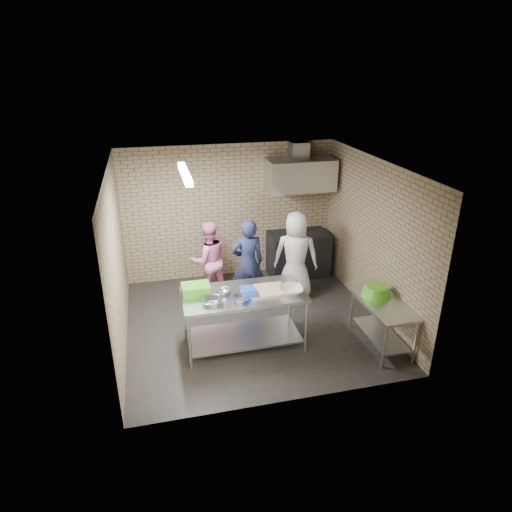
# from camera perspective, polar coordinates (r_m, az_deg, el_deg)

# --- Properties ---
(floor) EXTENTS (4.20, 4.20, 0.00)m
(floor) POSITION_cam_1_polar(r_m,az_deg,el_deg) (7.85, -0.37, -8.36)
(floor) COLOR black
(floor) RESTS_ON ground
(ceiling) EXTENTS (4.20, 4.20, 0.00)m
(ceiling) POSITION_cam_1_polar(r_m,az_deg,el_deg) (6.82, -0.43, 11.28)
(ceiling) COLOR black
(ceiling) RESTS_ON ground
(back_wall) EXTENTS (4.20, 0.06, 2.70)m
(back_wall) POSITION_cam_1_polar(r_m,az_deg,el_deg) (9.07, -3.32, 5.53)
(back_wall) COLOR #97835E
(back_wall) RESTS_ON ground
(front_wall) EXTENTS (4.20, 0.06, 2.70)m
(front_wall) POSITION_cam_1_polar(r_m,az_deg,el_deg) (5.50, 4.43, -7.11)
(front_wall) COLOR #97835E
(front_wall) RESTS_ON ground
(left_wall) EXTENTS (0.06, 4.00, 2.70)m
(left_wall) POSITION_cam_1_polar(r_m,az_deg,el_deg) (7.09, -17.15, -0.83)
(left_wall) COLOR #97835E
(left_wall) RESTS_ON ground
(right_wall) EXTENTS (0.06, 4.00, 2.70)m
(right_wall) POSITION_cam_1_polar(r_m,az_deg,el_deg) (7.94, 14.53, 2.13)
(right_wall) COLOR #97835E
(right_wall) RESTS_ON ground
(prep_table) EXTENTS (1.85, 0.93, 0.93)m
(prep_table) POSITION_cam_1_polar(r_m,az_deg,el_deg) (7.04, -1.54, -8.02)
(prep_table) COLOR #AFB2B6
(prep_table) RESTS_ON floor
(side_counter) EXTENTS (0.60, 1.20, 0.75)m
(side_counter) POSITION_cam_1_polar(r_m,az_deg,el_deg) (7.37, 15.58, -8.23)
(side_counter) COLOR silver
(side_counter) RESTS_ON floor
(stove) EXTENTS (1.20, 0.70, 0.90)m
(stove) POSITION_cam_1_polar(r_m,az_deg,el_deg) (9.39, 5.33, 0.25)
(stove) COLOR black
(stove) RESTS_ON floor
(range_hood) EXTENTS (1.30, 0.60, 0.60)m
(range_hood) POSITION_cam_1_polar(r_m,az_deg,el_deg) (8.91, 5.63, 10.16)
(range_hood) COLOR silver
(range_hood) RESTS_ON back_wall
(hood_duct) EXTENTS (0.35, 0.30, 0.30)m
(hood_duct) POSITION_cam_1_polar(r_m,az_deg,el_deg) (8.96, 5.43, 13.18)
(hood_duct) COLOR #A5A8AD
(hood_duct) RESTS_ON back_wall
(wall_shelf) EXTENTS (0.80, 0.20, 0.04)m
(wall_shelf) POSITION_cam_1_polar(r_m,az_deg,el_deg) (9.23, 6.98, 9.41)
(wall_shelf) COLOR #3F2B19
(wall_shelf) RESTS_ON back_wall
(fluorescent_fixture) EXTENTS (0.10, 1.25, 0.08)m
(fluorescent_fixture) POSITION_cam_1_polar(r_m,az_deg,el_deg) (6.68, -8.94, 10.21)
(fluorescent_fixture) COLOR white
(fluorescent_fixture) RESTS_ON ceiling
(green_crate) EXTENTS (0.41, 0.31, 0.16)m
(green_crate) POSITION_cam_1_polar(r_m,az_deg,el_deg) (6.79, -7.61, -4.25)
(green_crate) COLOR #3E991C
(green_crate) RESTS_ON prep_table
(blue_tub) EXTENTS (0.21, 0.21, 0.13)m
(blue_tub) POSITION_cam_1_polar(r_m,az_deg,el_deg) (6.71, -0.99, -4.55)
(blue_tub) COLOR blue
(blue_tub) RESTS_ON prep_table
(cutting_board) EXTENTS (0.57, 0.43, 0.03)m
(cutting_board) POSITION_cam_1_polar(r_m,az_deg,el_deg) (6.86, 1.31, -4.34)
(cutting_board) COLOR #D9B57D
(cutting_board) RESTS_ON prep_table
(mixing_bowl_a) EXTENTS (0.31, 0.31, 0.07)m
(mixing_bowl_a) POSITION_cam_1_polar(r_m,az_deg,el_deg) (6.55, -5.52, -5.71)
(mixing_bowl_a) COLOR #AAACB1
(mixing_bowl_a) RESTS_ON prep_table
(mixing_bowl_b) EXTENTS (0.24, 0.24, 0.07)m
(mixing_bowl_b) POSITION_cam_1_polar(r_m,az_deg,el_deg) (6.79, -4.16, -4.53)
(mixing_bowl_b) COLOR silver
(mixing_bowl_b) RESTS_ON prep_table
(mixing_bowl_c) EXTENTS (0.29, 0.29, 0.07)m
(mixing_bowl_c) POSITION_cam_1_polar(r_m,az_deg,el_deg) (6.59, -2.04, -5.43)
(mixing_bowl_c) COLOR #A8ACAF
(mixing_bowl_c) RESTS_ON prep_table
(ceramic_bowl) EXTENTS (0.38, 0.38, 0.09)m
(ceramic_bowl) POSITION_cam_1_polar(r_m,az_deg,el_deg) (6.83, 4.44, -4.29)
(ceramic_bowl) COLOR beige
(ceramic_bowl) RESTS_ON prep_table
(green_basin) EXTENTS (0.46, 0.46, 0.17)m
(green_basin) POSITION_cam_1_polar(r_m,az_deg,el_deg) (7.33, 14.91, -4.21)
(green_basin) COLOR #59C626
(green_basin) RESTS_ON side_counter
(bottle_red) EXTENTS (0.07, 0.07, 0.18)m
(bottle_red) POSITION_cam_1_polar(r_m,az_deg,el_deg) (9.12, 5.52, 10.02)
(bottle_red) COLOR #B22619
(bottle_red) RESTS_ON wall_shelf
(bottle_green) EXTENTS (0.06, 0.06, 0.15)m
(bottle_green) POSITION_cam_1_polar(r_m,az_deg,el_deg) (9.26, 7.90, 10.01)
(bottle_green) COLOR green
(bottle_green) RESTS_ON wall_shelf
(man_navy) EXTENTS (0.60, 0.40, 1.63)m
(man_navy) POSITION_cam_1_polar(r_m,az_deg,el_deg) (8.06, -1.06, -0.87)
(man_navy) COLOR #141634
(man_navy) RESTS_ON floor
(woman_pink) EXTENTS (0.81, 0.68, 1.49)m
(woman_pink) POSITION_cam_1_polar(r_m,az_deg,el_deg) (8.39, -5.99, -0.51)
(woman_pink) COLOR pink
(woman_pink) RESTS_ON floor
(woman_white) EXTENTS (0.95, 0.78, 1.67)m
(woman_white) POSITION_cam_1_polar(r_m,az_deg,el_deg) (8.36, 5.04, 0.10)
(woman_white) COLOR white
(woman_white) RESTS_ON floor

